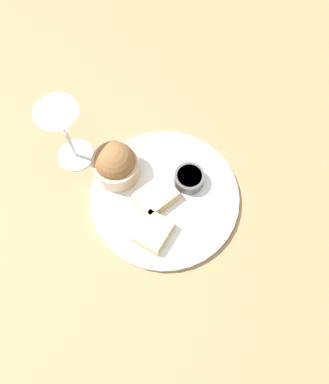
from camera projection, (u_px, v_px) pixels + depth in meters
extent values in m
plane|color=#93704C|center=(164.00, 198.00, 0.76)|extent=(4.00, 4.00, 0.00)
cylinder|color=silver|center=(164.00, 197.00, 0.75)|extent=(0.30, 0.30, 0.01)
cylinder|color=tan|center=(116.00, 167.00, 0.75)|extent=(0.09, 0.09, 0.05)
sphere|color=brown|center=(115.00, 161.00, 0.72)|extent=(0.08, 0.08, 0.08)
cylinder|color=#4C4C4C|center=(189.00, 178.00, 0.75)|extent=(0.06, 0.06, 0.03)
cylinder|color=#D14C38|center=(189.00, 176.00, 0.74)|extent=(0.05, 0.05, 0.01)
cube|color=tan|center=(156.00, 196.00, 0.74)|extent=(0.09, 0.08, 0.02)
cube|color=beige|center=(156.00, 194.00, 0.73)|extent=(0.09, 0.08, 0.01)
cube|color=tan|center=(154.00, 232.00, 0.71)|extent=(0.09, 0.09, 0.02)
cube|color=beige|center=(153.00, 230.00, 0.70)|extent=(0.09, 0.08, 0.01)
cylinder|color=silver|center=(76.00, 155.00, 0.80)|extent=(0.08, 0.08, 0.01)
cylinder|color=silver|center=(71.00, 145.00, 0.75)|extent=(0.01, 0.01, 0.08)
cone|color=silver|center=(61.00, 123.00, 0.68)|extent=(0.08, 0.08, 0.07)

